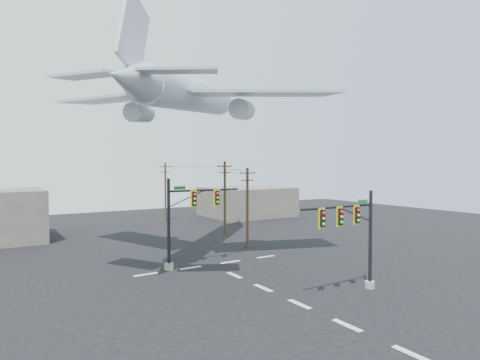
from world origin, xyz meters
TOP-DOWN VIEW (x-y plane):
  - ground at (0.00, 0.00)m, footprint 120.00×120.00m
  - lane_markings at (0.00, 5.33)m, footprint 14.00×21.20m
  - signal_mast_near at (4.86, -0.18)m, footprint 6.86×0.78m
  - signal_mast_far at (-2.34, 12.38)m, footprint 7.21×0.85m
  - utility_pole_a at (6.93, 16.71)m, footprint 1.67×0.64m
  - utility_pole_b at (9.22, 25.56)m, footprint 1.82×0.83m
  - utility_pole_c at (7.05, 40.69)m, footprint 1.91×0.32m
  - power_lines at (8.11, 28.64)m, footprint 3.93×23.99m
  - airliner at (0.34, 16.90)m, footprint 25.39×25.86m
  - building_right at (22.00, 40.00)m, footprint 14.00×12.00m

SIDE VIEW (x-z plane):
  - ground at x=0.00m, z-range 0.00..0.00m
  - lane_markings at x=0.00m, z-range 0.01..0.01m
  - building_right at x=22.00m, z-range 0.00..5.00m
  - signal_mast_near at x=4.86m, z-range 0.46..7.53m
  - signal_mast_far at x=-2.34m, z-range 0.27..8.04m
  - utility_pole_a at x=6.93m, z-range 0.20..8.82m
  - utility_pole_c at x=7.05m, z-range 0.22..9.56m
  - utility_pole_b at x=9.22m, z-range 0.22..9.65m
  - power_lines at x=8.11m, z-range 8.39..8.75m
  - airliner at x=0.34m, z-range 11.79..19.84m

